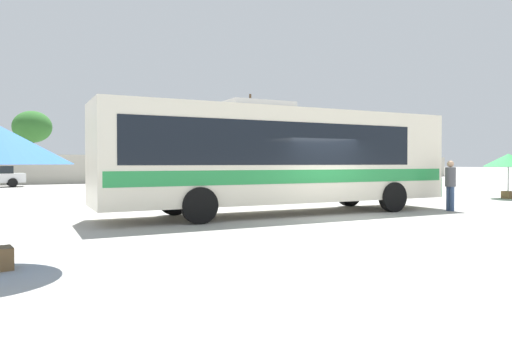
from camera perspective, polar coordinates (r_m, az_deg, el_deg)
The scene contains 7 objects.
ground_plane at distance 23.37m, azimuth -5.45°, elevation -3.27°, with size 300.00×300.00×0.00m, color #A3A099.
perimeter_wall at distance 41.87m, azimuth -15.78°, elevation 0.20°, with size 80.00×0.30×2.38m, color #B2AD9E.
coach_bus_cream_green at distance 15.64m, azimuth 2.69°, elevation 1.89°, with size 12.32×2.98×3.71m.
attendant_by_bus_door at distance 17.99m, azimuth 22.66°, elevation -1.37°, with size 0.41×0.41×1.80m.
vendor_umbrella_near_gate_green at distance 25.35m, azimuth 28.46°, elevation 1.04°, with size 2.23×2.23×2.15m.
utility_pole_near at distance 49.86m, azimuth -0.71°, elevation 4.39°, with size 1.80×0.24×9.04m.
roadside_tree_midleft at distance 45.72m, azimuth -25.67°, elevation 4.79°, with size 3.28×3.28×6.28m.
Camera 1 is at (-9.02, -11.49, 1.72)m, focal length 32.73 mm.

